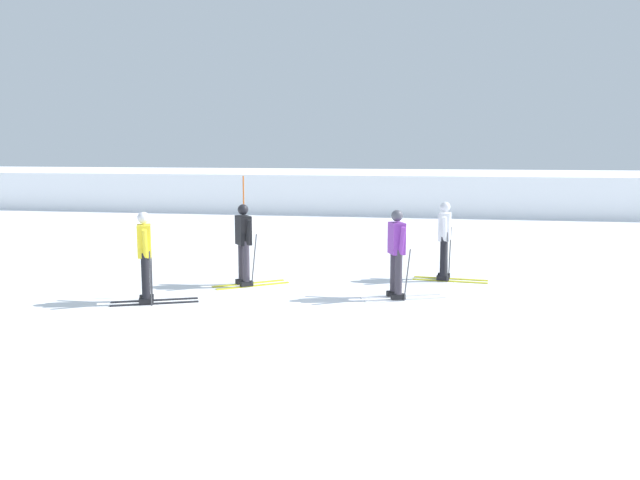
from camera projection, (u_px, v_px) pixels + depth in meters
name	position (u px, v px, depth m)	size (l,w,h in m)	color
ground_plane	(261.00, 335.00, 10.32)	(120.00, 120.00, 0.00)	white
far_snow_ridge	(378.00, 190.00, 30.79)	(80.00, 7.51, 1.66)	white
skier_yellow	(145.00, 254.00, 12.28)	(1.62, 0.97, 1.71)	black
skier_black	(244.00, 242.00, 13.78)	(1.51, 1.24, 1.71)	gold
skier_white	(445.00, 238.00, 14.36)	(1.63, 1.00, 1.71)	gold
skier_purple	(397.00, 251.00, 12.62)	(1.62, 0.96, 1.71)	silver
trail_marker_pole	(244.00, 205.00, 21.71)	(0.04, 0.04, 1.91)	#C65614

